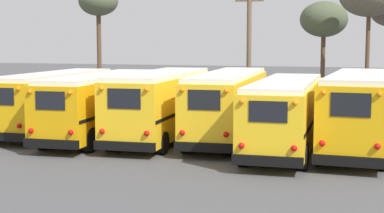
{
  "coord_description": "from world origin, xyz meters",
  "views": [
    {
      "loc": [
        7.95,
        -26.16,
        4.65
      ],
      "look_at": [
        0.0,
        -0.24,
        1.6
      ],
      "focal_mm": 55.0,
      "sensor_mm": 36.0,
      "label": 1
    }
  ],
  "objects_px": {
    "school_bus_0": "(55,100)",
    "school_bus_3": "(229,103)",
    "school_bus_2": "(161,103)",
    "school_bus_5": "(359,109)",
    "bare_tree_2": "(324,20)",
    "school_bus_4": "(286,112)",
    "school_bus_1": "(102,103)",
    "utility_pole": "(249,48)",
    "bare_tree_3": "(98,3)"
  },
  "relations": [
    {
      "from": "bare_tree_2",
      "to": "bare_tree_3",
      "type": "height_order",
      "value": "bare_tree_3"
    },
    {
      "from": "bare_tree_3",
      "to": "school_bus_0",
      "type": "bearing_deg",
      "value": -73.11
    },
    {
      "from": "school_bus_5",
      "to": "bare_tree_3",
      "type": "bearing_deg",
      "value": 142.36
    },
    {
      "from": "school_bus_1",
      "to": "utility_pole",
      "type": "height_order",
      "value": "utility_pole"
    },
    {
      "from": "school_bus_1",
      "to": "school_bus_2",
      "type": "bearing_deg",
      "value": 2.56
    },
    {
      "from": "school_bus_0",
      "to": "school_bus_1",
      "type": "height_order",
      "value": "school_bus_1"
    },
    {
      "from": "utility_pole",
      "to": "bare_tree_2",
      "type": "relative_size",
      "value": 1.08
    },
    {
      "from": "bare_tree_2",
      "to": "school_bus_2",
      "type": "bearing_deg",
      "value": -106.97
    },
    {
      "from": "utility_pole",
      "to": "bare_tree_2",
      "type": "xyz_separation_m",
      "value": [
        3.92,
        8.49,
        1.96
      ]
    },
    {
      "from": "school_bus_5",
      "to": "school_bus_1",
      "type": "bearing_deg",
      "value": 178.38
    },
    {
      "from": "school_bus_0",
      "to": "school_bus_4",
      "type": "height_order",
      "value": "school_bus_0"
    },
    {
      "from": "school_bus_3",
      "to": "bare_tree_2",
      "type": "bearing_deg",
      "value": 80.98
    },
    {
      "from": "school_bus_2",
      "to": "school_bus_5",
      "type": "relative_size",
      "value": 1.0
    },
    {
      "from": "school_bus_4",
      "to": "school_bus_0",
      "type": "bearing_deg",
      "value": 172.72
    },
    {
      "from": "school_bus_0",
      "to": "utility_pole",
      "type": "xyz_separation_m",
      "value": [
        7.95,
        10.19,
        2.56
      ]
    },
    {
      "from": "school_bus_5",
      "to": "bare_tree_2",
      "type": "bearing_deg",
      "value": 98.91
    },
    {
      "from": "bare_tree_2",
      "to": "utility_pole",
      "type": "bearing_deg",
      "value": -114.81
    },
    {
      "from": "school_bus_1",
      "to": "bare_tree_3",
      "type": "xyz_separation_m",
      "value": [
        -7.15,
        14.41,
        5.75
      ]
    },
    {
      "from": "school_bus_0",
      "to": "school_bus_3",
      "type": "height_order",
      "value": "school_bus_3"
    },
    {
      "from": "school_bus_4",
      "to": "utility_pole",
      "type": "relative_size",
      "value": 1.31
    },
    {
      "from": "school_bus_1",
      "to": "school_bus_4",
      "type": "bearing_deg",
      "value": -5.01
    },
    {
      "from": "bare_tree_3",
      "to": "school_bus_2",
      "type": "bearing_deg",
      "value": -54.62
    },
    {
      "from": "school_bus_2",
      "to": "school_bus_5",
      "type": "distance_m",
      "value": 8.99
    },
    {
      "from": "school_bus_0",
      "to": "bare_tree_3",
      "type": "bearing_deg",
      "value": 106.89
    },
    {
      "from": "school_bus_3",
      "to": "utility_pole",
      "type": "xyz_separation_m",
      "value": [
        -1.03,
        9.73,
        2.49
      ]
    },
    {
      "from": "school_bus_1",
      "to": "school_bus_2",
      "type": "height_order",
      "value": "school_bus_2"
    },
    {
      "from": "school_bus_0",
      "to": "school_bus_1",
      "type": "distance_m",
      "value": 3.09
    },
    {
      "from": "school_bus_3",
      "to": "bare_tree_2",
      "type": "height_order",
      "value": "bare_tree_2"
    },
    {
      "from": "school_bus_4",
      "to": "bare_tree_3",
      "type": "relative_size",
      "value": 1.23
    },
    {
      "from": "school_bus_0",
      "to": "school_bus_2",
      "type": "distance_m",
      "value": 6.02
    },
    {
      "from": "school_bus_4",
      "to": "bare_tree_2",
      "type": "xyz_separation_m",
      "value": [
        -0.1,
        20.21,
        4.53
      ]
    },
    {
      "from": "school_bus_3",
      "to": "school_bus_4",
      "type": "height_order",
      "value": "school_bus_3"
    },
    {
      "from": "school_bus_1",
      "to": "bare_tree_2",
      "type": "xyz_separation_m",
      "value": [
        8.88,
        19.42,
        4.51
      ]
    },
    {
      "from": "school_bus_1",
      "to": "utility_pole",
      "type": "relative_size",
      "value": 1.32
    },
    {
      "from": "school_bus_1",
      "to": "school_bus_2",
      "type": "xyz_separation_m",
      "value": [
        2.99,
        0.13,
        0.06
      ]
    },
    {
      "from": "school_bus_4",
      "to": "school_bus_5",
      "type": "xyz_separation_m",
      "value": [
        2.99,
        0.45,
        0.14
      ]
    },
    {
      "from": "school_bus_2",
      "to": "school_bus_3",
      "type": "height_order",
      "value": "school_bus_2"
    },
    {
      "from": "school_bus_4",
      "to": "bare_tree_2",
      "type": "relative_size",
      "value": 1.41
    },
    {
      "from": "school_bus_0",
      "to": "bare_tree_2",
      "type": "distance_m",
      "value": 22.59
    },
    {
      "from": "school_bus_1",
      "to": "school_bus_3",
      "type": "bearing_deg",
      "value": 11.37
    },
    {
      "from": "bare_tree_3",
      "to": "school_bus_3",
      "type": "bearing_deg",
      "value": -45.16
    },
    {
      "from": "utility_pole",
      "to": "school_bus_4",
      "type": "bearing_deg",
      "value": -71.04
    },
    {
      "from": "school_bus_0",
      "to": "bare_tree_2",
      "type": "relative_size",
      "value": 1.33
    },
    {
      "from": "utility_pole",
      "to": "school_bus_2",
      "type": "bearing_deg",
      "value": -100.3
    },
    {
      "from": "school_bus_2",
      "to": "school_bus_3",
      "type": "relative_size",
      "value": 0.91
    },
    {
      "from": "utility_pole",
      "to": "school_bus_3",
      "type": "bearing_deg",
      "value": -83.95
    },
    {
      "from": "school_bus_3",
      "to": "school_bus_5",
      "type": "xyz_separation_m",
      "value": [
        5.99,
        -1.54,
        0.06
      ]
    },
    {
      "from": "school_bus_0",
      "to": "school_bus_3",
      "type": "relative_size",
      "value": 0.92
    },
    {
      "from": "bare_tree_2",
      "to": "bare_tree_3",
      "type": "distance_m",
      "value": 16.84
    },
    {
      "from": "school_bus_5",
      "to": "bare_tree_3",
      "type": "relative_size",
      "value": 1.14
    }
  ]
}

